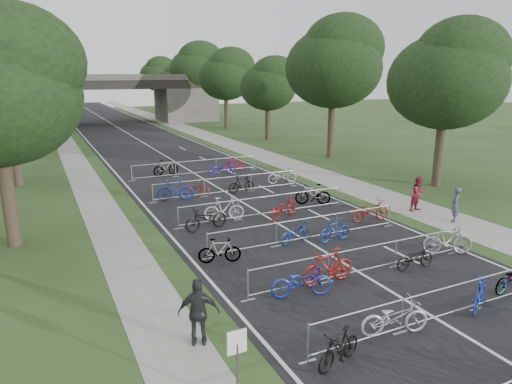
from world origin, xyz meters
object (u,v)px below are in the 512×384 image
overpass_bridge (109,99)px  park_sign (237,354)px  pedestrian_c (199,313)px  pedestrian_b (419,194)px  pedestrian_a (455,205)px

overpass_bridge → park_sign: bearing=-96.3°
park_sign → pedestrian_c: pedestrian_c is taller
overpass_bridge → pedestrian_b: size_ratio=16.72×
pedestrian_a → pedestrian_b: 2.21m
pedestrian_c → pedestrian_a: bearing=-141.9°
pedestrian_a → overpass_bridge: bearing=-123.4°
pedestrian_a → pedestrian_c: pedestrian_c is taller
park_sign → pedestrian_c: size_ratio=0.96×
overpass_bridge → pedestrian_c: (-6.80, -59.44, -2.58)m
pedestrian_c → overpass_bridge: bearing=-75.5°
park_sign → pedestrian_c: bearing=90.0°
pedestrian_b → park_sign: bearing=-156.4°
overpass_bridge → park_sign: (-6.80, -62.00, -2.27)m
park_sign → pedestrian_a: bearing=25.7°
pedestrian_b → pedestrian_c: pedestrian_c is taller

